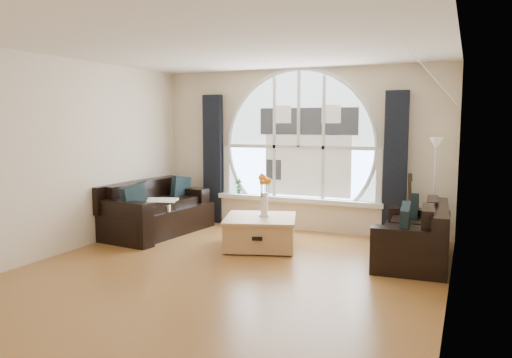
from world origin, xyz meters
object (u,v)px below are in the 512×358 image
at_px(coffee_chest, 260,231).
at_px(floor_lamp, 434,193).
at_px(guitar, 410,207).
at_px(sofa_left, 157,209).
at_px(vase_flowers, 264,190).
at_px(sofa_right, 414,231).
at_px(potted_plant, 238,186).

relative_size(coffee_chest, floor_lamp, 0.63).
height_order(floor_lamp, guitar, floor_lamp).
distance_m(sofa_left, floor_lamp, 4.32).
bearing_deg(guitar, vase_flowers, -169.61).
xyz_separation_m(sofa_left, vase_flowers, (1.95, -0.11, 0.44)).
relative_size(sofa_left, coffee_chest, 1.90).
xyz_separation_m(sofa_right, coffee_chest, (-2.11, -0.17, -0.15)).
height_order(sofa_left, guitar, guitar).
distance_m(sofa_left, sofa_right, 4.03).
relative_size(coffee_chest, potted_plant, 3.79).
xyz_separation_m(sofa_left, sofa_right, (4.03, -0.00, 0.00)).
xyz_separation_m(sofa_left, floor_lamp, (4.21, 0.87, 0.40)).
bearing_deg(sofa_left, potted_plant, 59.34).
height_order(coffee_chest, potted_plant, potted_plant).
bearing_deg(sofa_right, guitar, 95.69).
relative_size(floor_lamp, guitar, 1.51).
relative_size(floor_lamp, potted_plant, 6.04).
bearing_deg(guitar, sofa_left, 174.13).
xyz_separation_m(sofa_right, vase_flowers, (-2.08, -0.11, 0.44)).
bearing_deg(potted_plant, guitar, -2.59).
xyz_separation_m(sofa_left, guitar, (3.86, 1.07, 0.13)).
height_order(sofa_right, vase_flowers, vase_flowers).
relative_size(sofa_left, sofa_right, 1.14).
distance_m(sofa_left, vase_flowers, 2.00).
distance_m(sofa_right, guitar, 1.09).
xyz_separation_m(sofa_right, guitar, (-0.17, 1.07, 0.13)).
bearing_deg(guitar, floor_lamp, -50.48).
distance_m(sofa_right, potted_plant, 3.36).
xyz_separation_m(sofa_left, potted_plant, (0.91, 1.20, 0.28)).
relative_size(vase_flowers, guitar, 0.66).
bearing_deg(vase_flowers, potted_plant, 128.57).
distance_m(floor_lamp, potted_plant, 3.32).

